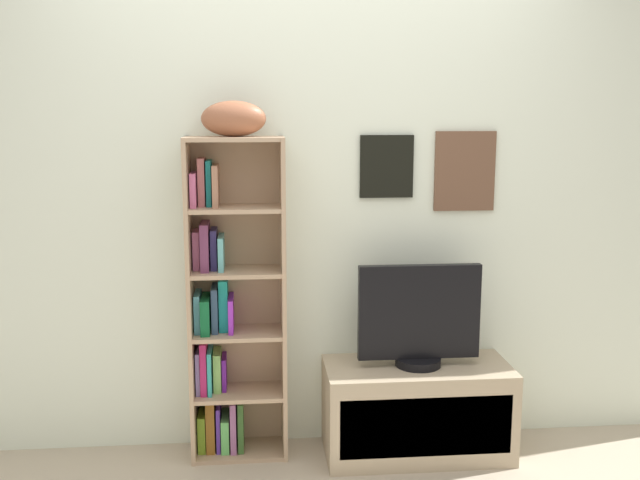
# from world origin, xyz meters

# --- Properties ---
(back_wall) EXTENTS (4.80, 0.08, 2.44)m
(back_wall) POSITION_xyz_m (0.00, 1.13, 1.22)
(back_wall) COLOR silver
(back_wall) RESTS_ON ground
(bookshelf) EXTENTS (0.46, 0.26, 1.55)m
(bookshelf) POSITION_xyz_m (-0.40, 1.00, 0.71)
(bookshelf) COLOR tan
(bookshelf) RESTS_ON ground
(football) EXTENTS (0.31, 0.18, 0.16)m
(football) POSITION_xyz_m (-0.35, 0.97, 1.63)
(football) COLOR #94583C
(football) RESTS_ON bookshelf
(tv_stand) EXTENTS (0.90, 0.42, 0.45)m
(tv_stand) POSITION_xyz_m (0.52, 0.89, 0.23)
(tv_stand) COLOR tan
(tv_stand) RESTS_ON ground
(television) EXTENTS (0.59, 0.22, 0.50)m
(television) POSITION_xyz_m (0.52, 0.89, 0.69)
(television) COLOR black
(television) RESTS_ON tv_stand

